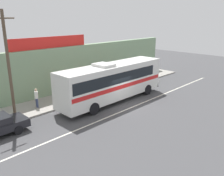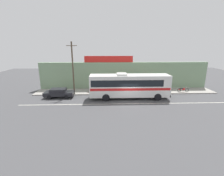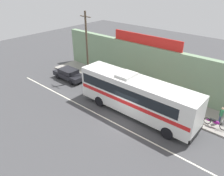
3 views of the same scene
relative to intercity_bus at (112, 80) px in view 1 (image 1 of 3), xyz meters
name	(u,v)px [view 1 (image 1 of 3)]	position (x,y,z in m)	size (l,w,h in m)	color
ground_plane	(124,105)	(-0.07, -1.58, -2.07)	(70.00, 70.00, 0.00)	#444447
sidewalk_slab	(87,92)	(-0.07, 3.62, -2.00)	(30.00, 3.60, 0.14)	gray
storefront_facade	(74,68)	(-0.07, 5.77, 0.33)	(30.00, 0.70, 4.80)	gray
storefront_billboard	(49,42)	(-2.86, 5.77, 3.28)	(8.54, 0.12, 1.10)	red
road_center_stripe	(131,108)	(-0.07, -2.38, -2.06)	(30.00, 0.14, 0.01)	silver
intercity_bus	(112,80)	(0.00, 0.00, 0.00)	(11.60, 2.64, 3.78)	silver
utility_pole	(9,66)	(-8.46, 2.17, 2.26)	(1.60, 0.22, 8.11)	brown
motorcycle_green	(149,74)	(9.46, 2.54, -1.50)	(1.96, 0.56, 0.94)	black
motorcycle_black	(134,79)	(6.43, 2.63, -1.50)	(1.94, 0.56, 0.94)	black
motorcycle_orange	(118,83)	(3.71, 2.72, -1.50)	(1.84, 0.56, 0.94)	black
pedestrian_by_curb	(58,89)	(-3.53, 3.80, -0.92)	(0.30, 0.48, 1.73)	brown
pedestrian_near_shop	(36,97)	(-6.00, 3.31, -0.93)	(0.30, 0.48, 1.71)	navy
pedestrian_far_right	(129,73)	(6.57, 3.46, -1.01)	(0.30, 0.48, 1.59)	navy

